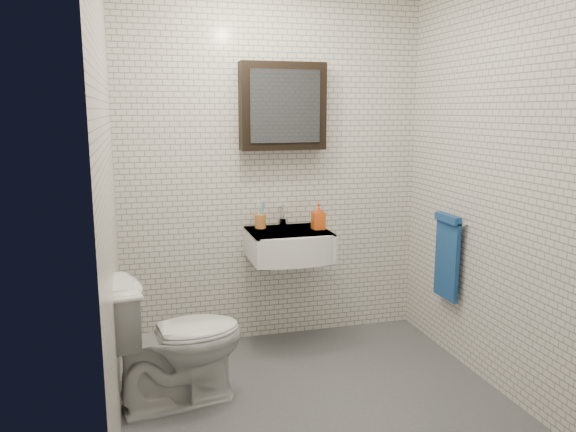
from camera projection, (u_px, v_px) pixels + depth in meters
The scene contains 9 objects.
ground at pixel (315, 397), 3.31m from camera, with size 2.20×2.00×0.01m, color #484A4F.
room_shell at pixel (318, 149), 3.04m from camera, with size 2.22×2.02×2.51m.
washbasin at pixel (290, 245), 3.88m from camera, with size 0.55×0.50×0.20m.
faucet at pixel (283, 217), 4.04m from camera, with size 0.06×0.20×0.15m.
mirror_cabinet at pixel (283, 106), 3.89m from camera, with size 0.60×0.15×0.60m.
towel_rail at pixel (447, 253), 3.78m from camera, with size 0.09×0.30×0.58m.
toothbrush_cup at pixel (260, 221), 3.98m from camera, with size 0.10×0.10×0.22m.
soap_bottle at pixel (318, 216), 3.93m from camera, with size 0.08×0.08×0.18m, color orange.
toilet at pixel (176, 339), 3.20m from camera, with size 0.43×0.76×0.77m, color silver.
Camera 1 is at (-0.96, -2.90, 1.67)m, focal length 35.00 mm.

